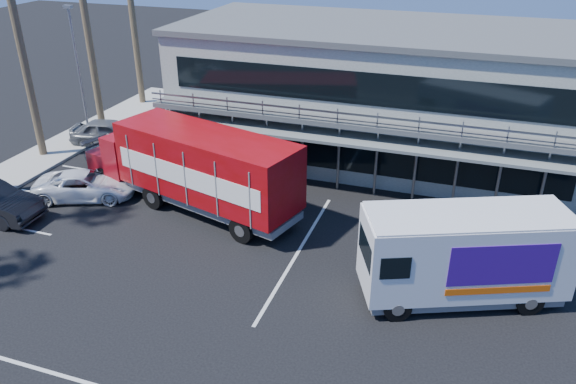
% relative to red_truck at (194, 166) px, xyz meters
% --- Properties ---
extents(ground, '(120.00, 120.00, 0.00)m').
position_rel_red_truck_xyz_m(ground, '(3.81, -5.22, -2.17)').
color(ground, black).
rests_on(ground, ground).
extents(building, '(22.40, 12.00, 7.30)m').
position_rel_red_truck_xyz_m(building, '(6.81, 9.72, 1.48)').
color(building, gray).
rests_on(building, ground).
extents(curb_strip, '(3.00, 32.00, 0.16)m').
position_rel_red_truck_xyz_m(curb_strip, '(-11.19, 0.78, -2.09)').
color(curb_strip, '#A5A399').
rests_on(curb_strip, ground).
extents(light_pole_far, '(0.50, 0.25, 8.09)m').
position_rel_red_truck_xyz_m(light_pole_far, '(-10.39, 5.78, 2.33)').
color(light_pole_far, gray).
rests_on(light_pole_far, ground).
extents(red_truck, '(12.02, 5.80, 3.95)m').
position_rel_red_truck_xyz_m(red_truck, '(0.00, 0.00, 0.00)').
color(red_truck, maroon).
rests_on(red_truck, ground).
extents(white_van, '(7.59, 5.08, 3.52)m').
position_rel_red_truck_xyz_m(white_van, '(12.34, -3.22, -0.31)').
color(white_van, silver).
rests_on(white_van, ground).
extents(parked_car_c, '(5.34, 3.82, 1.35)m').
position_rel_red_truck_xyz_m(parked_car_c, '(-5.69, -0.82, -1.50)').
color(parked_car_c, white).
rests_on(parked_car_c, ground).
extents(parked_car_d, '(5.40, 3.58, 1.45)m').
position_rel_red_truck_xyz_m(parked_car_d, '(-5.69, 2.38, -1.45)').
color(parked_car_d, '#2A2D38').
rests_on(parked_car_d, ground).
extents(parked_car_e, '(4.97, 2.84, 1.59)m').
position_rel_red_truck_xyz_m(parked_car_e, '(-8.69, 5.58, -1.38)').
color(parked_car_e, slate).
rests_on(parked_car_e, ground).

